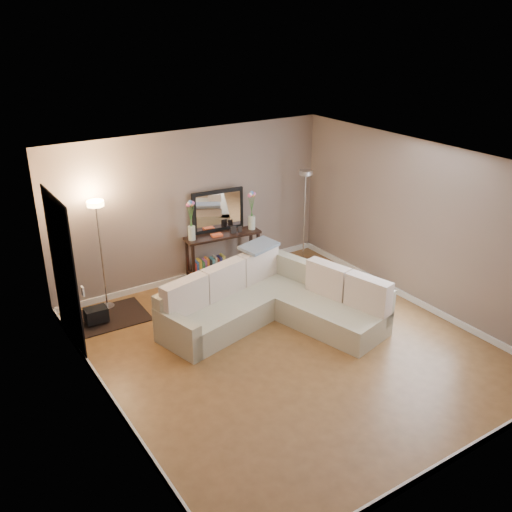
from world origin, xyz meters
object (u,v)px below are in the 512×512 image
floor_lamp_lit (99,234)px  floor_lamp_unlit (305,198)px  console_table (219,254)px  sectional_sofa (269,302)px

floor_lamp_lit → floor_lamp_unlit: size_ratio=1.01×
console_table → floor_lamp_lit: bearing=179.0°
sectional_sofa → floor_lamp_lit: floor_lamp_lit is taller
floor_lamp_lit → floor_lamp_unlit: 3.70m
floor_lamp_unlit → console_table: bearing=172.0°
floor_lamp_unlit → sectional_sofa: bearing=-140.2°
floor_lamp_lit → floor_lamp_unlit: floor_lamp_lit is taller
sectional_sofa → floor_lamp_unlit: bearing=39.8°
sectional_sofa → floor_lamp_lit: bearing=137.7°
sectional_sofa → console_table: 1.72m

